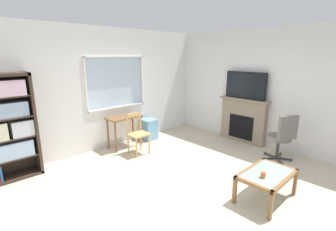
{
  "coord_description": "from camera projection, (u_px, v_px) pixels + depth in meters",
  "views": [
    {
      "loc": [
        -2.82,
        -2.49,
        2.15
      ],
      "look_at": [
        0.26,
        0.74,
        1.02
      ],
      "focal_mm": 25.79,
      "sensor_mm": 36.0,
      "label": 1
    }
  ],
  "objects": [
    {
      "name": "ground",
      "position": [
        187.0,
        183.0,
        4.16
      ],
      "size": [
        6.31,
        6.02,
        0.02
      ],
      "primitive_type": "cube",
      "color": "beige"
    },
    {
      "name": "wall_back_with_window",
      "position": [
        107.0,
        90.0,
        5.58
      ],
      "size": [
        5.31,
        0.15,
        2.75
      ],
      "color": "silver",
      "rests_on": "ground"
    },
    {
      "name": "wall_right",
      "position": [
        266.0,
        89.0,
        5.64
      ],
      "size": [
        0.12,
        5.22,
        2.75
      ],
      "primitive_type": "cube",
      "color": "silver",
      "rests_on": "ground"
    },
    {
      "name": "bookshelf",
      "position": [
        5.0,
        125.0,
        4.09
      ],
      "size": [
        0.9,
        0.38,
        1.86
      ],
      "color": "#38281E",
      "rests_on": "ground"
    },
    {
      "name": "desk_under_window",
      "position": [
        124.0,
        122.0,
        5.66
      ],
      "size": [
        0.8,
        0.43,
        0.75
      ],
      "color": "brown",
      "rests_on": "ground"
    },
    {
      "name": "wooden_chair",
      "position": [
        137.0,
        133.0,
        5.32
      ],
      "size": [
        0.43,
        0.41,
        0.9
      ],
      "color": "tan",
      "rests_on": "ground"
    },
    {
      "name": "plastic_drawer_unit",
      "position": [
        148.0,
        129.0,
        6.28
      ],
      "size": [
        0.35,
        0.4,
        0.53
      ],
      "primitive_type": "cube",
      "color": "#72ADDB",
      "rests_on": "ground"
    },
    {
      "name": "fireplace",
      "position": [
        243.0,
        120.0,
        6.04
      ],
      "size": [
        0.26,
        1.26,
        1.1
      ],
      "color": "gray",
      "rests_on": "ground"
    },
    {
      "name": "tv",
      "position": [
        245.0,
        85.0,
        5.82
      ],
      "size": [
        0.06,
        1.04,
        0.65
      ],
      "color": "black",
      "rests_on": "fireplace"
    },
    {
      "name": "office_chair",
      "position": [
        282.0,
        135.0,
        4.9
      ],
      "size": [
        0.61,
        0.62,
        1.0
      ],
      "color": "slate",
      "rests_on": "ground"
    },
    {
      "name": "coffee_table",
      "position": [
        267.0,
        177.0,
        3.62
      ],
      "size": [
        0.92,
        0.59,
        0.43
      ],
      "color": "#8C9E99",
      "rests_on": "ground"
    },
    {
      "name": "sippy_cup",
      "position": [
        263.0,
        174.0,
        3.46
      ],
      "size": [
        0.07,
        0.07,
        0.09
      ],
      "primitive_type": "cylinder",
      "color": "orange",
      "rests_on": "coffee_table"
    }
  ]
}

